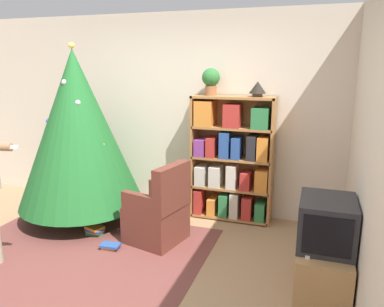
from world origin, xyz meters
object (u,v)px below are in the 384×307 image
at_px(armchair, 159,214).
at_px(christmas_tree, 78,129).
at_px(potted_plant, 211,80).
at_px(table_lamp, 258,88).
at_px(television, 327,223).
at_px(bookshelf, 231,160).

bearing_deg(armchair, christmas_tree, -90.05).
bearing_deg(christmas_tree, armchair, -13.31).
relative_size(potted_plant, table_lamp, 1.64).
xyz_separation_m(television, christmas_tree, (-2.93, 0.69, 0.53)).
xyz_separation_m(christmas_tree, armchair, (1.19, -0.28, -0.85)).
distance_m(potted_plant, table_lamp, 0.58).
xyz_separation_m(bookshelf, potted_plant, (-0.28, 0.01, 0.99)).
bearing_deg(armchair, television, 89.92).
bearing_deg(television, potted_plant, 137.10).
distance_m(television, armchair, 1.82).
xyz_separation_m(bookshelf, table_lamp, (0.29, 0.01, 0.90)).
height_order(armchair, table_lamp, table_lamp).
height_order(christmas_tree, table_lamp, christmas_tree).
height_order(television, christmas_tree, christmas_tree).
bearing_deg(christmas_tree, potted_plant, 21.85).
relative_size(armchair, table_lamp, 4.60).
relative_size(television, armchair, 0.61).
relative_size(christmas_tree, armchair, 2.39).
relative_size(bookshelf, potted_plant, 4.79).
bearing_deg(bookshelf, potted_plant, 178.47).
xyz_separation_m(christmas_tree, potted_plant, (1.53, 0.61, 0.59)).
distance_m(television, christmas_tree, 3.06).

